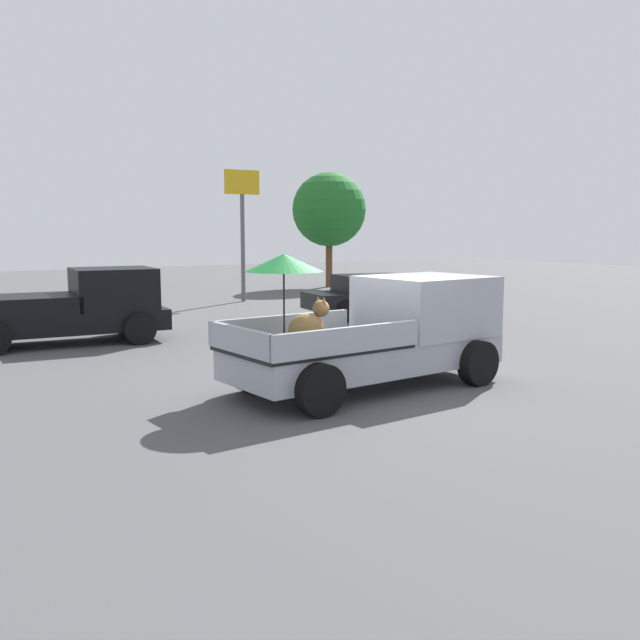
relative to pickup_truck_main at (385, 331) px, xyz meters
The scene contains 6 objects.
ground_plane 1.06m from the pickup_truck_main, behind, with size 80.00×80.00×0.00m, color #4C4C4F.
pickup_truck_main is the anchor object (origin of this frame).
pickup_truck_red 8.48m from the pickup_truck_main, 115.84° to the left, with size 4.92×2.44×1.80m.
parked_sedan_near 9.77m from the pickup_truck_main, 55.53° to the left, with size 4.50×2.42×1.33m.
motel_sign 15.24m from the pickup_truck_main, 74.31° to the left, with size 1.40×0.16×4.95m.
tree_by_lot 21.39m from the pickup_truck_main, 60.50° to the left, with size 3.49×3.49×5.41m.
Camera 1 is at (-6.90, -9.73, 2.76)m, focal length 39.19 mm.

